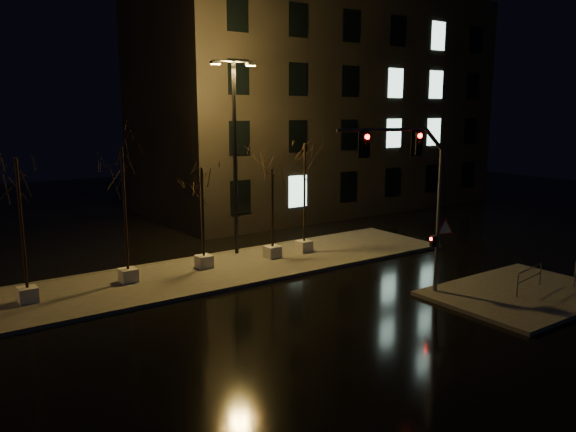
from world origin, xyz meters
TOP-DOWN VIEW (x-y plane):
  - ground at (0.00, 0.00)m, footprint 90.00×90.00m
  - median at (0.00, 6.00)m, footprint 22.00×5.00m
  - sidewalk_corner at (7.50, -3.50)m, footprint 7.00×5.00m
  - building at (14.00, 18.00)m, footprint 25.00×12.00m
  - tree_0 at (-8.34, 6.13)m, footprint 1.80×1.80m
  - tree_1 at (-4.50, 6.43)m, footprint 1.80×1.80m
  - tree_2 at (-1.02, 6.58)m, footprint 1.80×1.80m
  - tree_3 at (2.42, 6.29)m, footprint 1.80×1.80m
  - tree_4 at (4.31, 6.32)m, footprint 1.80×1.80m
  - traffic_signal_mast at (3.81, -1.29)m, footprint 5.02×1.20m
  - streetlight_main at (1.44, 7.99)m, footprint 2.28×0.32m
  - guard_rail_a at (7.78, -3.56)m, footprint 2.10×0.38m

SIDE VIEW (x-z plane):
  - ground at x=0.00m, z-range 0.00..0.00m
  - median at x=0.00m, z-range 0.00..0.15m
  - sidewalk_corner at x=7.50m, z-range 0.00..0.15m
  - guard_rail_a at x=7.78m, z-range 0.29..1.21m
  - tree_3 at x=2.42m, z-range 1.28..5.63m
  - tree_2 at x=-1.02m, z-range 1.33..5.88m
  - tree_0 at x=-8.34m, z-range 1.54..6.93m
  - traffic_signal_mast at x=3.81m, z-range 1.13..7.39m
  - tree_4 at x=4.31m, z-range 1.57..7.04m
  - tree_1 at x=-4.50m, z-range 1.60..7.22m
  - streetlight_main at x=1.44m, z-range 0.85..9.99m
  - building at x=14.00m, z-range 0.00..15.00m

